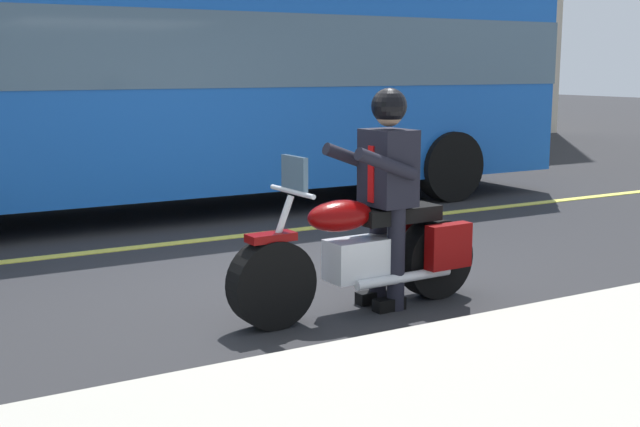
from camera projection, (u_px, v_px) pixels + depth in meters
name	position (u px, v px, depth m)	size (l,w,h in m)	color
ground_plane	(281.00, 281.00, 7.33)	(80.00, 80.00, 0.00)	#28282B
lane_center_stripe	(199.00, 240.00, 9.04)	(60.00, 0.16, 0.01)	#E5DB4C
motorcycle_main	(366.00, 254.00, 6.40)	(2.22, 0.64, 1.26)	black
rider_main	(386.00, 178.00, 6.40)	(0.63, 0.56, 1.74)	black
bus_far	(179.00, 69.00, 10.69)	(11.05, 2.70, 3.30)	blue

